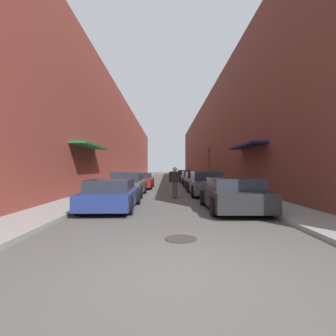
{
  "coord_description": "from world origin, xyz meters",
  "views": [
    {
      "loc": [
        -0.14,
        -3.91,
        1.56
      ],
      "look_at": [
        -0.03,
        10.09,
        1.58
      ],
      "focal_mm": 28.0,
      "sensor_mm": 36.0,
      "label": 1
    }
  ],
  "objects_px": {
    "parked_car_left_1": "(128,184)",
    "parked_car_right_4": "(185,176)",
    "parked_car_right_2": "(196,180)",
    "manhole_cover": "(181,239)",
    "parked_car_right_3": "(190,178)",
    "parked_car_right_0": "(232,194)",
    "traffic_light": "(209,161)",
    "parked_car_left_0": "(111,195)",
    "skateboarder": "(175,179)",
    "parked_car_left_2": "(141,180)",
    "parked_car_right_1": "(205,184)"
  },
  "relations": [
    {
      "from": "parked_car_left_0",
      "to": "parked_car_right_4",
      "type": "relative_size",
      "value": 0.88
    },
    {
      "from": "skateboarder",
      "to": "parked_car_right_4",
      "type": "bearing_deg",
      "value": 84.21
    },
    {
      "from": "parked_car_left_2",
      "to": "parked_car_right_3",
      "type": "bearing_deg",
      "value": 53.11
    },
    {
      "from": "parked_car_left_0",
      "to": "parked_car_right_3",
      "type": "bearing_deg",
      "value": 74.59
    },
    {
      "from": "parked_car_left_2",
      "to": "skateboarder",
      "type": "relative_size",
      "value": 2.87
    },
    {
      "from": "parked_car_left_2",
      "to": "traffic_light",
      "type": "relative_size",
      "value": 1.25
    },
    {
      "from": "parked_car_right_2",
      "to": "manhole_cover",
      "type": "height_order",
      "value": "parked_car_right_2"
    },
    {
      "from": "parked_car_left_1",
      "to": "parked_car_right_3",
      "type": "distance_m",
      "value": 12.53
    },
    {
      "from": "parked_car_left_0",
      "to": "manhole_cover",
      "type": "relative_size",
      "value": 5.85
    },
    {
      "from": "parked_car_right_3",
      "to": "manhole_cover",
      "type": "relative_size",
      "value": 6.24
    },
    {
      "from": "parked_car_right_2",
      "to": "parked_car_right_0",
      "type": "bearing_deg",
      "value": -89.53
    },
    {
      "from": "parked_car_left_2",
      "to": "parked_car_right_2",
      "type": "distance_m",
      "value": 4.35
    },
    {
      "from": "parked_car_left_0",
      "to": "parked_car_right_2",
      "type": "xyz_separation_m",
      "value": [
        4.47,
        10.57,
        0.06
      ]
    },
    {
      "from": "parked_car_left_1",
      "to": "manhole_cover",
      "type": "height_order",
      "value": "parked_car_left_1"
    },
    {
      "from": "parked_car_right_3",
      "to": "manhole_cover",
      "type": "height_order",
      "value": "parked_car_right_3"
    },
    {
      "from": "parked_car_right_4",
      "to": "parked_car_left_0",
      "type": "bearing_deg",
      "value": -101.26
    },
    {
      "from": "parked_car_left_1",
      "to": "parked_car_right_1",
      "type": "distance_m",
      "value": 4.48
    },
    {
      "from": "parked_car_right_2",
      "to": "parked_car_right_4",
      "type": "height_order",
      "value": "parked_car_right_4"
    },
    {
      "from": "parked_car_right_4",
      "to": "traffic_light",
      "type": "height_order",
      "value": "traffic_light"
    },
    {
      "from": "manhole_cover",
      "to": "skateboarder",
      "type": "bearing_deg",
      "value": 88.98
    },
    {
      "from": "parked_car_left_2",
      "to": "parked_car_left_0",
      "type": "bearing_deg",
      "value": -90.66
    },
    {
      "from": "parked_car_left_1",
      "to": "parked_car_right_3",
      "type": "bearing_deg",
      "value": 68.44
    },
    {
      "from": "skateboarder",
      "to": "manhole_cover",
      "type": "height_order",
      "value": "skateboarder"
    },
    {
      "from": "manhole_cover",
      "to": "traffic_light",
      "type": "xyz_separation_m",
      "value": [
        4.47,
        23.34,
        2.42
      ]
    },
    {
      "from": "parked_car_left_0",
      "to": "parked_car_right_2",
      "type": "bearing_deg",
      "value": 67.09
    },
    {
      "from": "parked_car_left_0",
      "to": "parked_car_left_1",
      "type": "height_order",
      "value": "parked_car_left_1"
    },
    {
      "from": "parked_car_left_2",
      "to": "parked_car_right_3",
      "type": "relative_size",
      "value": 1.08
    },
    {
      "from": "parked_car_right_2",
      "to": "manhole_cover",
      "type": "distance_m",
      "value": 14.96
    },
    {
      "from": "parked_car_left_1",
      "to": "skateboarder",
      "type": "height_order",
      "value": "skateboarder"
    },
    {
      "from": "skateboarder",
      "to": "traffic_light",
      "type": "height_order",
      "value": "traffic_light"
    },
    {
      "from": "parked_car_right_4",
      "to": "manhole_cover",
      "type": "distance_m",
      "value": 26.51
    },
    {
      "from": "parked_car_right_0",
      "to": "parked_car_right_4",
      "type": "distance_m",
      "value": 22.51
    },
    {
      "from": "parked_car_right_0",
      "to": "parked_car_right_2",
      "type": "height_order",
      "value": "parked_car_right_2"
    },
    {
      "from": "parked_car_left_1",
      "to": "parked_car_right_4",
      "type": "xyz_separation_m",
      "value": [
        4.48,
        17.37,
        -0.0
      ]
    },
    {
      "from": "parked_car_left_2",
      "to": "manhole_cover",
      "type": "distance_m",
      "value": 15.01
    },
    {
      "from": "parked_car_left_0",
      "to": "parked_car_right_4",
      "type": "distance_m",
      "value": 22.62
    },
    {
      "from": "parked_car_right_1",
      "to": "parked_car_right_3",
      "type": "height_order",
      "value": "parked_car_right_1"
    },
    {
      "from": "parked_car_left_1",
      "to": "manhole_cover",
      "type": "bearing_deg",
      "value": -74.67
    },
    {
      "from": "parked_car_right_0",
      "to": "traffic_light",
      "type": "distance_m",
      "value": 19.65
    },
    {
      "from": "parked_car_right_0",
      "to": "traffic_light",
      "type": "relative_size",
      "value": 1.13
    },
    {
      "from": "parked_car_left_2",
      "to": "traffic_light",
      "type": "distance_m",
      "value": 11.03
    },
    {
      "from": "parked_car_left_2",
      "to": "parked_car_right_0",
      "type": "bearing_deg",
      "value": -67.87
    },
    {
      "from": "parked_car_right_0",
      "to": "parked_car_right_1",
      "type": "height_order",
      "value": "parked_car_right_1"
    },
    {
      "from": "parked_car_left_1",
      "to": "parked_car_right_4",
      "type": "bearing_deg",
      "value": 75.53
    },
    {
      "from": "parked_car_right_4",
      "to": "manhole_cover",
      "type": "bearing_deg",
      "value": -94.33
    },
    {
      "from": "parked_car_right_3",
      "to": "parked_car_left_0",
      "type": "bearing_deg",
      "value": -105.41
    },
    {
      "from": "parked_car_right_3",
      "to": "manhole_cover",
      "type": "distance_m",
      "value": 20.82
    },
    {
      "from": "parked_car_left_1",
      "to": "traffic_light",
      "type": "xyz_separation_m",
      "value": [
        6.95,
        14.29,
        1.77
      ]
    },
    {
      "from": "parked_car_right_2",
      "to": "manhole_cover",
      "type": "xyz_separation_m",
      "value": [
        -2.05,
        -14.81,
        -0.61
      ]
    },
    {
      "from": "parked_car_right_0",
      "to": "traffic_light",
      "type": "bearing_deg",
      "value": 83.16
    }
  ]
}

